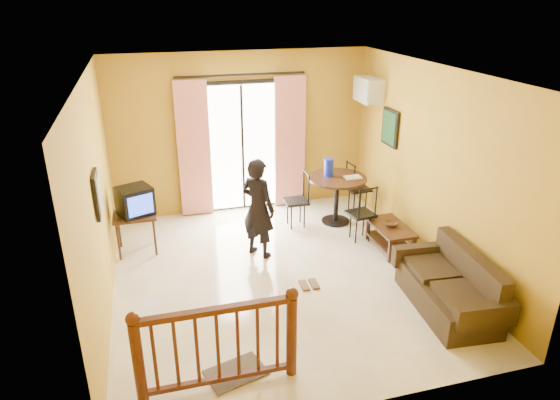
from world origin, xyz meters
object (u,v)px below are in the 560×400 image
object	(u,v)px
dining_table	(337,187)
coffee_table	(390,233)
television	(135,201)
sofa	(451,288)
standing_person	(258,208)

from	to	relation	value
dining_table	coffee_table	distance (m)	1.28
dining_table	coffee_table	size ratio (longest dim) A/B	1.13
television	coffee_table	bearing A→B (deg)	-36.60
sofa	coffee_table	bearing A→B (deg)	94.73
television	standing_person	xyz separation A→B (m)	(1.73, -0.58, -0.07)
coffee_table	sofa	xyz separation A→B (m)	(-0.00, -1.63, 0.03)
dining_table	sofa	world-z (taller)	dining_table
dining_table	sofa	bearing A→B (deg)	-80.87
television	coffee_table	size ratio (longest dim) A/B	0.68
standing_person	television	bearing A→B (deg)	31.09
dining_table	standing_person	world-z (taller)	standing_person
standing_person	dining_table	bearing A→B (deg)	-103.91
standing_person	sofa	bearing A→B (deg)	-175.51
dining_table	coffee_table	bearing A→B (deg)	-68.58
television	coffee_table	xyz separation A→B (m)	(3.72, -0.95, -0.58)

